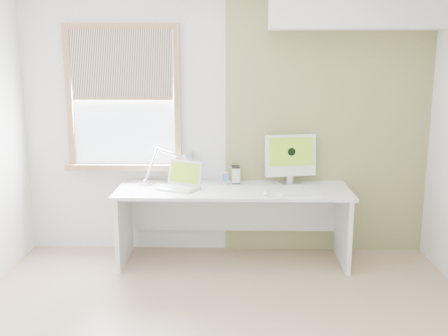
{
  "coord_description": "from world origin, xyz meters",
  "views": [
    {
      "loc": [
        0.1,
        -3.4,
        1.95
      ],
      "look_at": [
        0.0,
        1.05,
        1.0
      ],
      "focal_mm": 42.02,
      "sensor_mm": 36.0,
      "label": 1
    }
  ],
  "objects_px": {
    "laptop": "(181,182)",
    "external_drive": "(236,175)",
    "desk": "(233,207)",
    "desk_lamp": "(181,163)",
    "imac": "(291,156)"
  },
  "relations": [
    {
      "from": "laptop",
      "to": "desk",
      "type": "bearing_deg",
      "value": 5.21
    },
    {
      "from": "desk",
      "to": "desk_lamp",
      "type": "xyz_separation_m",
      "value": [
        -0.51,
        0.19,
        0.38
      ]
    },
    {
      "from": "imac",
      "to": "desk",
      "type": "bearing_deg",
      "value": -164.52
    },
    {
      "from": "external_drive",
      "to": "laptop",
      "type": "bearing_deg",
      "value": -157.16
    },
    {
      "from": "external_drive",
      "to": "imac",
      "type": "relative_size",
      "value": 0.34
    },
    {
      "from": "laptop",
      "to": "external_drive",
      "type": "relative_size",
      "value": 2.64
    },
    {
      "from": "external_drive",
      "to": "imac",
      "type": "distance_m",
      "value": 0.56
    },
    {
      "from": "laptop",
      "to": "external_drive",
      "type": "height_order",
      "value": "laptop"
    },
    {
      "from": "desk_lamp",
      "to": "imac",
      "type": "distance_m",
      "value": 1.07
    },
    {
      "from": "laptop",
      "to": "external_drive",
      "type": "bearing_deg",
      "value": 22.84
    },
    {
      "from": "desk",
      "to": "desk_lamp",
      "type": "height_order",
      "value": "desk_lamp"
    },
    {
      "from": "desk",
      "to": "laptop",
      "type": "xyz_separation_m",
      "value": [
        -0.49,
        -0.04,
        0.26
      ]
    },
    {
      "from": "desk",
      "to": "imac",
      "type": "xyz_separation_m",
      "value": [
        0.55,
        0.15,
        0.47
      ]
    },
    {
      "from": "laptop",
      "to": "desk_lamp",
      "type": "bearing_deg",
      "value": 95.23
    },
    {
      "from": "desk",
      "to": "imac",
      "type": "bearing_deg",
      "value": 15.48
    }
  ]
}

